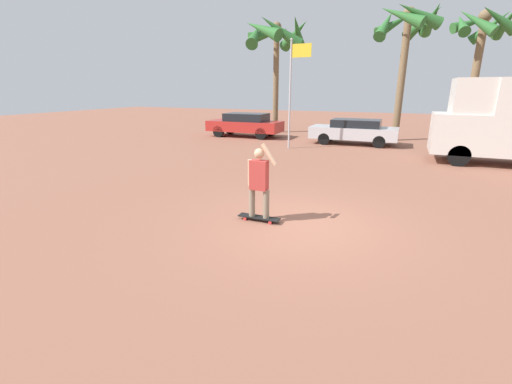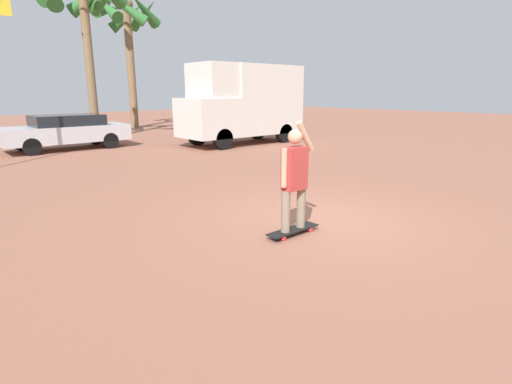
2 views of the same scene
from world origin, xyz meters
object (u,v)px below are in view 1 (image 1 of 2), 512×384
object	(u,v)px
person_skateboarder	(259,179)
parked_car_silver	(354,131)
palm_tree_center_background	(408,28)
parked_car_red	(245,124)
palm_tree_far_left	(277,37)
skateboard	(259,217)
palm_tree_near_van	(482,32)
flagpole	(292,86)

from	to	relation	value
person_skateboarder	parked_car_silver	bearing A→B (deg)	88.27
person_skateboarder	palm_tree_center_background	bearing A→B (deg)	80.76
parked_car_red	palm_tree_far_left	xyz separation A→B (m)	(0.95, 2.85, 5.29)
parked_car_silver	parked_car_red	size ratio (longest dim) A/B	0.98
skateboard	parked_car_red	world-z (taller)	parked_car_red
parked_car_red	palm_tree_center_background	world-z (taller)	palm_tree_center_background
palm_tree_near_van	palm_tree_center_background	xyz separation A→B (m)	(-4.18, -4.96, -0.24)
person_skateboarder	palm_tree_far_left	size ratio (longest dim) A/B	0.23
parked_car_silver	parked_car_red	xyz separation A→B (m)	(-6.64, 0.45, 0.06)
palm_tree_center_background	palm_tree_far_left	world-z (taller)	palm_tree_far_left
parked_car_silver	palm_tree_near_van	bearing A→B (deg)	50.14
palm_tree_near_van	flagpole	bearing A→B (deg)	-131.57
skateboard	parked_car_silver	size ratio (longest dim) A/B	0.21
person_skateboarder	palm_tree_center_background	distance (m)	15.91
skateboard	flagpole	bearing A→B (deg)	103.44
palm_tree_far_left	flagpole	xyz separation A→B (m)	(2.98, -5.92, -3.05)
parked_car_red	flagpole	world-z (taller)	flagpole
palm_tree_center_background	flagpole	bearing A→B (deg)	-132.87
palm_tree_near_van	palm_tree_far_left	size ratio (longest dim) A/B	1.05
parked_car_red	palm_tree_center_background	xyz separation A→B (m)	(8.69, 2.06, 5.20)
person_skateboarder	parked_car_red	bearing A→B (deg)	116.01
person_skateboarder	parked_car_silver	size ratio (longest dim) A/B	0.37
parked_car_red	skateboard	bearing A→B (deg)	-63.99
flagpole	palm_tree_center_background	bearing A→B (deg)	47.13
skateboard	palm_tree_near_van	world-z (taller)	palm_tree_near_van
palm_tree_near_van	flagpole	xyz separation A→B (m)	(-8.94, -10.08, -3.19)
parked_car_silver	palm_tree_near_van	world-z (taller)	palm_tree_near_van
palm_tree_far_left	palm_tree_center_background	bearing A→B (deg)	-5.85
skateboard	parked_car_silver	bearing A→B (deg)	88.28
parked_car_silver	palm_tree_far_left	size ratio (longest dim) A/B	0.62
skateboard	palm_tree_near_van	xyz separation A→B (m)	(6.61, 19.86, 6.13)
palm_tree_far_left	flagpole	bearing A→B (deg)	-63.26
person_skateboarder	flagpole	size ratio (longest dim) A/B	0.33
flagpole	palm_tree_near_van	bearing A→B (deg)	48.43
parked_car_red	palm_tree_near_van	xyz separation A→B (m)	(12.87, 7.01, 5.43)
skateboard	palm_tree_near_van	distance (m)	21.81
parked_car_red	parked_car_silver	bearing A→B (deg)	-3.88
palm_tree_near_van	person_skateboarder	bearing A→B (deg)	-108.40
person_skateboarder	flagpole	distance (m)	10.26
parked_car_red	palm_tree_far_left	distance (m)	6.09
parked_car_red	flagpole	size ratio (longest dim) A/B	0.89
parked_car_red	flagpole	distance (m)	5.47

